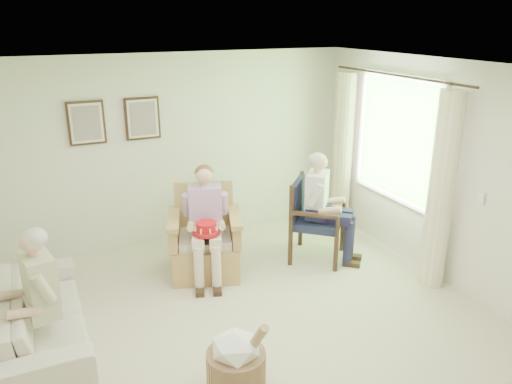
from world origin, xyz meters
The scene contains 17 objects.
floor centered at (0.00, 0.00, 0.00)m, with size 5.50×5.50×0.00m, color beige.
back_wall centered at (0.00, 2.75, 1.30)m, with size 5.00×0.04×2.60m, color silver.
right_wall centered at (2.50, 0.00, 1.30)m, with size 0.04×5.50×2.60m, color silver.
ceiling centered at (0.00, 0.00, 2.60)m, with size 5.00×5.50×0.02m, color white.
window centered at (2.46, 1.20, 1.58)m, with size 0.13×2.50×1.63m.
curtain_left centered at (2.33, 0.22, 1.15)m, with size 0.34×0.34×2.30m, color #F8E3C2.
curtain_right centered at (2.33, 2.18, 1.15)m, with size 0.34×0.34×2.30m, color #F8E3C2.
framed_print_left centered at (-1.15, 2.71, 1.78)m, with size 0.45×0.05×0.55m.
framed_print_right centered at (-0.45, 2.71, 1.78)m, with size 0.45×0.05×0.55m.
wicker_armchair centered at (-0.03, 1.63, 0.34)m, with size 0.84×0.83×1.07m.
wood_armchair centered at (1.44, 1.46, 0.57)m, with size 0.68×0.64×1.05m.
sofa centered at (-1.95, 0.92, 0.29)m, with size 0.77×1.97×0.57m, color beige.
person_wicker centered at (-0.03, 1.49, 0.80)m, with size 0.40×0.63×1.37m.
person_dark centered at (1.44, 1.28, 0.84)m, with size 0.40×0.63×1.41m.
person_sofa centered at (-1.95, 0.68, 0.70)m, with size 0.42×0.62×1.24m.
red_hat centered at (-0.11, 1.30, 0.72)m, with size 0.31×0.31×0.14m.
hatbox centered at (-0.50, -0.52, 0.29)m, with size 0.51×0.51×0.74m.
Camera 1 is at (-1.80, -3.73, 3.03)m, focal length 35.00 mm.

